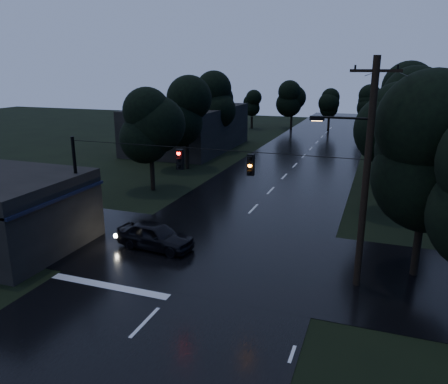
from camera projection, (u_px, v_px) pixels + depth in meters
The scene contains 15 objects.
main_road at pixel (284, 177), 39.50m from camera, with size 12.00×120.00×0.02m, color black.
cross_street at pixel (211, 253), 23.23m from camera, with size 60.00×9.00×0.02m, color black.
building_far_left at pixel (188, 128), 52.44m from camera, with size 10.00×16.00×5.00m, color black.
utility_pole_main at pixel (364, 172), 18.45m from camera, with size 3.50×0.30×10.00m.
utility_pole_far at pixel (386, 143), 33.91m from camera, with size 2.00×0.30×7.50m.
anchor_pole_left at pixel (77, 191), 23.96m from camera, with size 0.18×0.18×6.00m, color black.
span_signals at pixel (213, 161), 20.70m from camera, with size 15.00×0.37×1.12m.
tree_corner_near at pixel (429, 151), 19.21m from camera, with size 4.48×4.48×9.44m.
tree_left_a at pixel (150, 125), 33.78m from camera, with size 3.92×3.92×8.26m.
tree_left_b at pixel (186, 111), 41.11m from camera, with size 4.20×4.20×8.85m.
tree_left_c at pixel (218, 99), 50.24m from camera, with size 4.48×4.48×9.44m.
tree_right_a at pixel (400, 131), 27.77m from camera, with size 4.20×4.20×8.85m.
tree_right_b at pixel (406, 114), 34.71m from camera, with size 4.48×4.48×9.44m.
tree_right_c at pixel (409, 100), 43.44m from camera, with size 4.76×4.76×10.03m.
car at pixel (155, 236), 23.67m from camera, with size 1.75×4.34×1.48m, color black.
Camera 1 is at (7.95, -7.92, 9.52)m, focal length 35.00 mm.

